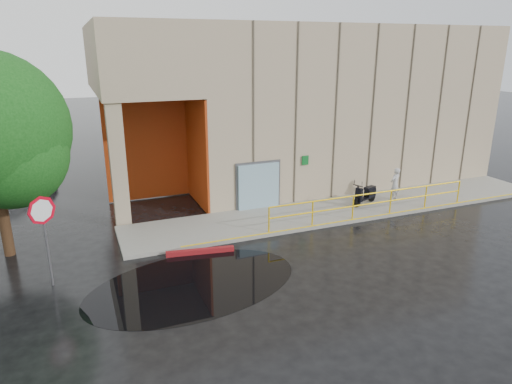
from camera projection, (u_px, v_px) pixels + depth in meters
ground at (321, 268)px, 15.11m from camera, size 120.00×120.00×0.00m
sidewalk at (348, 208)px, 20.49m from camera, size 20.00×3.00×0.15m
building at (305, 99)px, 25.36m from camera, size 20.00×10.17×8.00m
guardrail at (372, 204)px, 19.21m from camera, size 9.56×0.06×1.03m
person at (395, 184)px, 21.16m from camera, size 0.65×0.53×1.53m
scooter at (366, 189)px, 20.60m from camera, size 1.62×1.01×1.22m
stop_sign at (44, 222)px, 13.38m from camera, size 0.75×0.51×2.89m
red_curb at (200, 251)px, 16.12m from camera, size 2.40×0.58×0.18m
puddle at (194, 284)px, 14.10m from camera, size 7.31×5.14×0.01m
car_c at (4, 179)px, 22.72m from camera, size 5.29×3.47×1.42m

